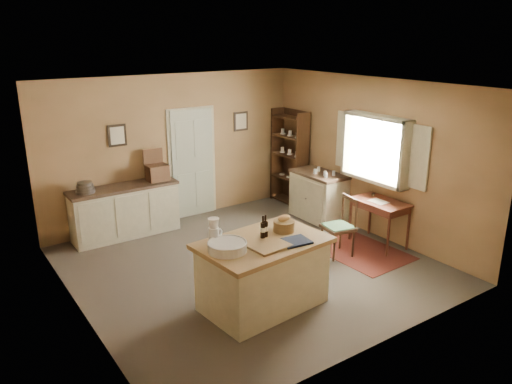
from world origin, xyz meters
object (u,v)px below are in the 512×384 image
(desk_chair, at_px, (338,228))
(writing_desk, at_px, (380,207))
(shelving_unit, at_px, (291,157))
(work_island, at_px, (262,272))
(right_cabinet, at_px, (319,195))
(sideboard, at_px, (126,209))

(desk_chair, bearing_deg, writing_desk, 4.03)
(desk_chair, distance_m, shelving_unit, 2.71)
(work_island, distance_m, right_cabinet, 3.39)
(right_cabinet, bearing_deg, writing_desk, -89.99)
(work_island, relative_size, desk_chair, 1.80)
(writing_desk, height_order, right_cabinet, right_cabinet)
(sideboard, height_order, shelving_unit, shelving_unit)
(work_island, distance_m, shelving_unit, 4.22)
(sideboard, bearing_deg, desk_chair, -47.30)
(writing_desk, bearing_deg, desk_chair, 174.76)
(sideboard, xyz_separation_m, writing_desk, (3.31, -2.75, 0.19))
(desk_chair, relative_size, shelving_unit, 0.49)
(work_island, xyz_separation_m, desk_chair, (1.87, 0.59, -0.01))
(sideboard, height_order, writing_desk, sideboard)
(desk_chair, bearing_deg, work_island, -153.19)
(work_island, height_order, sideboard, work_island)
(sideboard, relative_size, right_cabinet, 1.69)
(writing_desk, height_order, desk_chair, desk_chair)
(sideboard, relative_size, shelving_unit, 0.96)
(writing_desk, xyz_separation_m, desk_chair, (-0.85, 0.08, -0.20))
(right_cabinet, relative_size, shelving_unit, 0.57)
(work_island, distance_m, desk_chair, 1.97)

